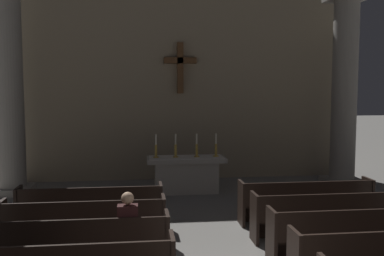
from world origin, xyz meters
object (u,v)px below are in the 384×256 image
at_px(pew_right_row_4, 327,215).
at_px(candlestick_outer_right, 216,149).
at_px(candlestick_inner_left, 176,150).
at_px(pew_left_row_3, 76,245).
at_px(candlestick_inner_right, 197,149).
at_px(pew_right_row_3, 354,234).
at_px(column_left_third, 10,95).
at_px(column_right_third, 344,94).
at_px(pew_left_row_4, 84,224).
at_px(altar, 186,174).
at_px(pew_left_row_5, 91,208).
at_px(pew_right_row_5, 306,201).
at_px(candlestick_outer_left, 156,150).
at_px(lone_worshipper, 128,229).

xyz_separation_m(pew_right_row_4, candlestick_outer_right, (-1.46, 4.19, 0.74)).
bearing_deg(candlestick_inner_left, pew_left_row_3, -110.86).
distance_m(candlestick_inner_right, candlestick_outer_right, 0.55).
bearing_deg(pew_left_row_3, pew_right_row_3, 0.00).
xyz_separation_m(column_left_third, candlestick_inner_right, (5.14, -0.42, -1.55)).
height_order(column_left_third, column_right_third, same).
height_order(pew_left_row_4, pew_right_row_3, same).
xyz_separation_m(pew_left_row_4, altar, (2.31, 4.19, 0.06)).
relative_size(pew_left_row_5, pew_right_row_4, 1.00).
distance_m(pew_right_row_5, column_left_third, 8.30).
height_order(column_left_third, candlestick_outer_left, column_left_third).
xyz_separation_m(candlestick_outer_left, candlestick_inner_right, (1.15, 0.00, 0.00)).
bearing_deg(candlestick_inner_left, pew_left_row_5, -122.88).
xyz_separation_m(pew_left_row_4, column_right_third, (7.15, 4.62, 2.29)).
relative_size(pew_right_row_4, candlestick_inner_right, 4.48).
bearing_deg(altar, pew_right_row_4, -61.14).
height_order(pew_left_row_3, pew_left_row_4, same).
relative_size(pew_left_row_3, column_left_third, 0.52).
distance_m(column_left_third, candlestick_inner_left, 4.81).
relative_size(pew_left_row_4, column_left_third, 0.52).
bearing_deg(column_left_third, candlestick_inner_left, -5.34).
bearing_deg(pew_right_row_5, altar, 126.61).
xyz_separation_m(pew_right_row_4, pew_right_row_5, (0.00, 1.08, 0.00)).
xyz_separation_m(pew_right_row_5, lone_worshipper, (-3.80, -2.13, 0.22)).
height_order(pew_left_row_5, pew_right_row_3, same).
height_order(pew_right_row_4, column_right_third, column_right_third).
height_order(pew_left_row_5, candlestick_outer_right, candlestick_outer_right).
relative_size(pew_right_row_5, column_right_third, 0.52).
height_order(pew_right_row_5, column_right_third, column_right_third).
distance_m(pew_left_row_4, column_left_third, 5.74).
relative_size(pew_left_row_5, candlestick_outer_left, 4.48).
distance_m(pew_left_row_4, pew_right_row_5, 4.74).
bearing_deg(pew_left_row_5, candlestick_inner_left, 57.12).
height_order(pew_right_row_5, candlestick_outer_right, candlestick_outer_right).
distance_m(altar, candlestick_outer_left, 1.09).
relative_size(pew_left_row_3, candlestick_outer_left, 4.48).
bearing_deg(column_left_third, pew_left_row_4, -61.27).
bearing_deg(candlestick_inner_right, pew_right_row_5, -57.12).
bearing_deg(column_left_third, pew_right_row_3, -38.56).
bearing_deg(pew_left_row_4, column_left_third, 118.73).
relative_size(column_right_third, candlestick_inner_left, 8.67).
distance_m(candlestick_inner_left, lone_worshipper, 5.40).
xyz_separation_m(pew_right_row_3, pew_right_row_5, (0.00, 2.17, 0.00)).
height_order(candlestick_inner_right, candlestick_outer_right, same).
bearing_deg(pew_right_row_4, altar, 118.86).
bearing_deg(pew_right_row_4, column_right_third, 61.27).
xyz_separation_m(altar, candlestick_inner_left, (-0.30, 0.00, 0.69)).
distance_m(pew_left_row_5, altar, 3.87).
height_order(pew_right_row_3, candlestick_outer_left, candlestick_outer_left).
xyz_separation_m(pew_left_row_4, candlestick_outer_left, (1.46, 4.19, 0.74)).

